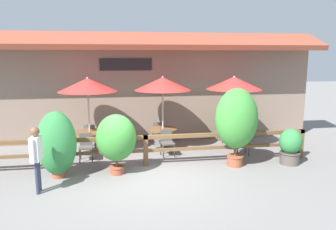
{
  "coord_description": "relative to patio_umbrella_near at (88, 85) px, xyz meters",
  "views": [
    {
      "loc": [
        -0.83,
        -8.57,
        3.35
      ],
      "look_at": [
        0.77,
        1.57,
        1.47
      ],
      "focal_mm": 35.0,
      "sensor_mm": 36.0,
      "label": 1
    }
  ],
  "objects": [
    {
      "name": "chair_far_streetside",
      "position": [
        5.14,
        -0.87,
        -1.87
      ],
      "size": [
        0.47,
        0.47,
        0.87
      ],
      "rotation": [
        0.0,
        0.0,
        -0.13
      ],
      "color": "#514C47",
      "rests_on": "ground"
    },
    {
      "name": "patio_umbrella_far",
      "position": [
        5.08,
        -0.09,
        0.0
      ],
      "size": [
        1.97,
        1.97,
        2.63
      ],
      "color": "#B7B2A8",
      "rests_on": "ground"
    },
    {
      "name": "dining_table_far",
      "position": [
        5.08,
        -0.09,
        -1.75
      ],
      "size": [
        1.02,
        1.02,
        0.77
      ],
      "color": "brown",
      "rests_on": "ground"
    },
    {
      "name": "potted_plant_broad_leaf",
      "position": [
        4.48,
        -2.02,
        -0.93
      ],
      "size": [
        1.28,
        1.16,
        2.39
      ],
      "color": "#9E4C33",
      "rests_on": "ground"
    },
    {
      "name": "building_facade",
      "position": [
        1.78,
        1.47,
        -0.2
      ],
      "size": [
        14.28,
        1.49,
        4.23
      ],
      "color": "gray",
      "rests_on": "ground"
    },
    {
      "name": "pedestrian",
      "position": [
        -1.01,
        -3.19,
        -1.3
      ],
      "size": [
        0.23,
        0.59,
        1.67
      ],
      "rotation": [
        0.0,
        0.0,
        -1.61
      ],
      "color": "#2D334C",
      "rests_on": "ground"
    },
    {
      "name": "potted_plant_small_flowering",
      "position": [
        6.23,
        -2.13,
        -1.79
      ],
      "size": [
        0.72,
        0.64,
        1.12
      ],
      "color": "#564C47",
      "rests_on": "ground"
    },
    {
      "name": "patio_railing",
      "position": [
        1.78,
        -1.59,
        -1.67
      ],
      "size": [
        10.4,
        0.14,
        0.95
      ],
      "color": "brown",
      "rests_on": "ground"
    },
    {
      "name": "chair_far_wallside",
      "position": [
        5.1,
        0.69,
        -1.87
      ],
      "size": [
        0.49,
        0.49,
        0.87
      ],
      "rotation": [
        0.0,
        0.0,
        3.31
      ],
      "color": "#514C47",
      "rests_on": "ground"
    },
    {
      "name": "potted_plant_corner_fern",
      "position": [
        5.12,
        0.91,
        -1.71
      ],
      "size": [
        0.66,
        0.59,
        1.23
      ],
      "color": "brown",
      "rests_on": "ground"
    },
    {
      "name": "potted_plant_entrance_palm",
      "position": [
        0.9,
        -2.16,
        -1.33
      ],
      "size": [
        1.13,
        1.02,
        1.73
      ],
      "color": "#9E4C33",
      "rests_on": "ground"
    },
    {
      "name": "chair_near_wallside",
      "position": [
        -0.04,
        0.77,
        -1.87
      ],
      "size": [
        0.49,
        0.49,
        0.87
      ],
      "rotation": [
        0.0,
        0.0,
        2.94
      ],
      "color": "#514C47",
      "rests_on": "ground"
    },
    {
      "name": "patio_umbrella_middle",
      "position": [
        2.54,
        0.06,
        0.0
      ],
      "size": [
        1.97,
        1.97,
        2.63
      ],
      "color": "#B7B2A8",
      "rests_on": "ground"
    },
    {
      "name": "potted_plant_tall_tropical",
      "position": [
        -0.71,
        -2.19,
        -1.4
      ],
      "size": [
        1.06,
        0.95,
        1.87
      ],
      "color": "#9E4C33",
      "rests_on": "ground"
    },
    {
      "name": "chair_near_streetside",
      "position": [
        -0.07,
        -0.77,
        -1.87
      ],
      "size": [
        0.43,
        0.43,
        0.87
      ],
      "rotation": [
        0.0,
        0.0,
        0.03
      ],
      "color": "#514C47",
      "rests_on": "ground"
    },
    {
      "name": "dining_table_middle",
      "position": [
        2.54,
        0.06,
        -1.75
      ],
      "size": [
        1.02,
        1.02,
        0.77
      ],
      "color": "brown",
      "rests_on": "ground"
    },
    {
      "name": "chair_middle_streetside",
      "position": [
        2.58,
        -0.67,
        -1.87
      ],
      "size": [
        0.46,
        0.46,
        0.87
      ],
      "rotation": [
        0.0,
        0.0,
        0.1
      ],
      "color": "#514C47",
      "rests_on": "ground"
    },
    {
      "name": "patio_umbrella_near",
      "position": [
        0.0,
        0.0,
        0.0
      ],
      "size": [
        1.97,
        1.97,
        2.63
      ],
      "color": "#B7B2A8",
      "rests_on": "ground"
    },
    {
      "name": "dining_table_near",
      "position": [
        0.0,
        0.0,
        -1.75
      ],
      "size": [
        1.02,
        1.02,
        0.77
      ],
      "color": "brown",
      "rests_on": "ground"
    },
    {
      "name": "ground_plane",
      "position": [
        1.78,
        -2.64,
        -2.37
      ],
      "size": [
        60.0,
        60.0,
        0.0
      ],
      "primitive_type": "plane",
      "color": "slate"
    },
    {
      "name": "chair_middle_wallside",
      "position": [
        2.47,
        0.8,
        -1.87
      ],
      "size": [
        0.44,
        0.44,
        0.87
      ],
      "rotation": [
        0.0,
        0.0,
        3.1
      ],
      "color": "#514C47",
      "rests_on": "ground"
    }
  ]
}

